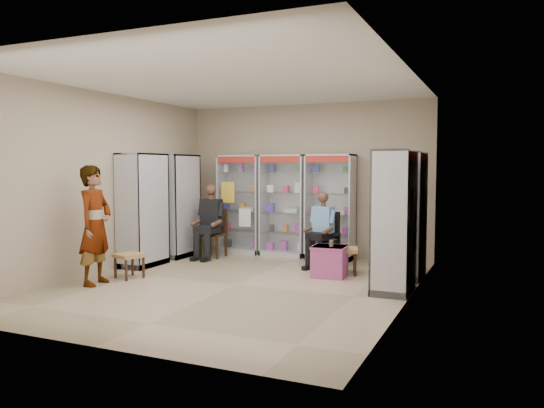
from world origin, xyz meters
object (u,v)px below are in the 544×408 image
at_px(cabinet_left_far, 178,206).
at_px(standing_man, 95,225).
at_px(cabinet_right_far, 407,215).
at_px(cabinet_left_near, 143,210).
at_px(cabinet_right_near, 394,221).
at_px(seated_shopkeeper, 323,232).
at_px(woven_stool_b, 129,266).
at_px(office_chair, 324,239).
at_px(woven_stool_a, 344,261).
at_px(cabinet_back_left, 242,204).
at_px(wooden_chair, 213,233).
at_px(pink_trunk, 330,261).
at_px(cabinet_back_mid, 284,205).
at_px(cabinet_back_right, 330,207).

height_order(cabinet_left_far, standing_man, cabinet_left_far).
distance_m(cabinet_right_far, cabinet_left_near, 4.55).
distance_m(cabinet_right_near, standing_man, 4.38).
bearing_deg(cabinet_left_near, cabinet_right_far, 101.41).
xyz_separation_m(seated_shopkeeper, woven_stool_b, (-2.53, -2.12, -0.42)).
bearing_deg(office_chair, cabinet_left_far, -165.22).
relative_size(cabinet_left_near, woven_stool_a, 4.63).
relative_size(cabinet_back_left, office_chair, 2.05).
height_order(woven_stool_a, standing_man, standing_man).
bearing_deg(cabinet_left_near, seated_shopkeeper, 111.51).
distance_m(cabinet_right_far, office_chair, 1.60).
xyz_separation_m(woven_stool_a, standing_man, (-3.20, -2.25, 0.68)).
bearing_deg(cabinet_left_near, woven_stool_a, 101.97).
xyz_separation_m(wooden_chair, pink_trunk, (2.64, -0.87, -0.22)).
height_order(pink_trunk, woven_stool_b, pink_trunk).
height_order(cabinet_back_mid, cabinet_right_near, same).
bearing_deg(woven_stool_a, cabinet_left_far, 174.06).
relative_size(wooden_chair, woven_stool_a, 2.17).
height_order(cabinet_left_near, woven_stool_b, cabinet_left_near).
height_order(cabinet_right_far, pink_trunk, cabinet_right_far).
height_order(cabinet_right_near, pink_trunk, cabinet_right_near).
bearing_deg(standing_man, cabinet_back_mid, -32.23).
xyz_separation_m(cabinet_right_far, pink_trunk, (-1.14, -0.47, -0.75)).
relative_size(cabinet_right_near, pink_trunk, 3.90).
height_order(cabinet_back_left, pink_trunk, cabinet_back_left).
height_order(cabinet_back_left, cabinet_right_far, same).
distance_m(cabinet_left_far, standing_man, 2.63).
height_order(cabinet_right_near, seated_shopkeeper, cabinet_right_near).
distance_m(cabinet_back_left, cabinet_back_mid, 0.95).
bearing_deg(cabinet_back_mid, cabinet_left_near, -132.80).
bearing_deg(cabinet_left_far, pink_trunk, 78.62).
bearing_deg(standing_man, office_chair, -52.50).
bearing_deg(cabinet_left_far, cabinet_back_mid, 116.32).
bearing_deg(standing_man, pink_trunk, -65.34).
bearing_deg(cabinet_back_mid, seated_shopkeeper, -38.03).
height_order(cabinet_left_far, woven_stool_b, cabinet_left_far).
distance_m(woven_stool_a, standing_man, 3.97).
bearing_deg(cabinet_right_near, cabinet_left_near, 87.43).
bearing_deg(cabinet_right_far, pink_trunk, 112.41).
bearing_deg(cabinet_back_right, cabinet_back_mid, 180.00).
relative_size(seated_shopkeeper, woven_stool_a, 2.87).
relative_size(wooden_chair, woven_stool_b, 2.41).
bearing_deg(standing_man, seated_shopkeeper, -53.03).
height_order(cabinet_back_left, cabinet_left_far, same).
height_order(cabinet_back_left, cabinet_back_mid, same).
bearing_deg(cabinet_right_near, office_chair, 46.21).
bearing_deg(cabinet_right_near, pink_trunk, 60.95).
relative_size(seated_shopkeeper, woven_stool_b, 3.17).
distance_m(cabinet_right_far, cabinet_left_far, 4.46).
distance_m(cabinet_back_left, cabinet_right_near, 4.18).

